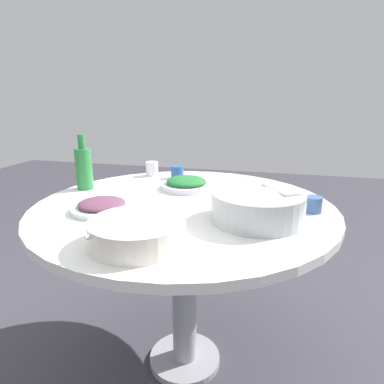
{
  "coord_description": "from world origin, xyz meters",
  "views": [
    {
      "loc": [
        0.34,
        -1.21,
        1.17
      ],
      "look_at": [
        0.07,
        -0.13,
        0.84
      ],
      "focal_mm": 31.61,
      "sensor_mm": 36.0,
      "label": 1
    }
  ],
  "objects_px": {
    "tea_cup_side": "(152,169)",
    "tea_cup_far": "(313,204)",
    "rice_bowl": "(257,206)",
    "dish_eggplant": "(102,206)",
    "soup_bowl": "(137,233)",
    "dish_noodles": "(253,184)",
    "green_bottle": "(84,167)",
    "round_dining_table": "(184,230)",
    "tea_cup_near": "(177,172)",
    "dish_greens": "(186,184)"
  },
  "relations": [
    {
      "from": "tea_cup_side",
      "to": "tea_cup_far",
      "type": "bearing_deg",
      "value": -27.08
    },
    {
      "from": "rice_bowl",
      "to": "dish_eggplant",
      "type": "distance_m",
      "value": 0.56
    },
    {
      "from": "soup_bowl",
      "to": "dish_noodles",
      "type": "bearing_deg",
      "value": 68.74
    },
    {
      "from": "soup_bowl",
      "to": "green_bottle",
      "type": "bearing_deg",
      "value": 133.22
    },
    {
      "from": "rice_bowl",
      "to": "tea_cup_side",
      "type": "xyz_separation_m",
      "value": [
        -0.58,
        0.53,
        -0.01
      ]
    },
    {
      "from": "round_dining_table",
      "to": "tea_cup_far",
      "type": "height_order",
      "value": "tea_cup_far"
    },
    {
      "from": "soup_bowl",
      "to": "tea_cup_near",
      "type": "bearing_deg",
      "value": 98.39
    },
    {
      "from": "dish_noodles",
      "to": "dish_greens",
      "type": "bearing_deg",
      "value": -161.24
    },
    {
      "from": "dish_noodles",
      "to": "tea_cup_near",
      "type": "distance_m",
      "value": 0.4
    },
    {
      "from": "tea_cup_side",
      "to": "dish_greens",
      "type": "bearing_deg",
      "value": -39.99
    },
    {
      "from": "soup_bowl",
      "to": "tea_cup_side",
      "type": "xyz_separation_m",
      "value": [
        -0.26,
        0.81,
        0.0
      ]
    },
    {
      "from": "dish_greens",
      "to": "dish_eggplant",
      "type": "xyz_separation_m",
      "value": [
        -0.22,
        -0.37,
        -0.01
      ]
    },
    {
      "from": "soup_bowl",
      "to": "tea_cup_far",
      "type": "xyz_separation_m",
      "value": [
        0.51,
        0.41,
        -0.01
      ]
    },
    {
      "from": "dish_noodles",
      "to": "tea_cup_near",
      "type": "bearing_deg",
      "value": 167.62
    },
    {
      "from": "dish_noodles",
      "to": "dish_eggplant",
      "type": "relative_size",
      "value": 0.88
    },
    {
      "from": "dish_noodles",
      "to": "tea_cup_far",
      "type": "xyz_separation_m",
      "value": [
        0.24,
        -0.29,
        0.01
      ]
    },
    {
      "from": "soup_bowl",
      "to": "tea_cup_far",
      "type": "height_order",
      "value": "soup_bowl"
    },
    {
      "from": "rice_bowl",
      "to": "green_bottle",
      "type": "xyz_separation_m",
      "value": [
        -0.78,
        0.22,
        0.05
      ]
    },
    {
      "from": "rice_bowl",
      "to": "round_dining_table",
      "type": "bearing_deg",
      "value": 158.89
    },
    {
      "from": "tea_cup_far",
      "to": "dish_noodles",
      "type": "bearing_deg",
      "value": 129.12
    },
    {
      "from": "soup_bowl",
      "to": "dish_noodles",
      "type": "relative_size",
      "value": 1.4
    },
    {
      "from": "dish_noodles",
      "to": "dish_greens",
      "type": "xyz_separation_m",
      "value": [
        -0.29,
        -0.1,
        0.01
      ]
    },
    {
      "from": "dish_greens",
      "to": "tea_cup_near",
      "type": "distance_m",
      "value": 0.21
    },
    {
      "from": "tea_cup_far",
      "to": "tea_cup_side",
      "type": "bearing_deg",
      "value": 152.92
    },
    {
      "from": "round_dining_table",
      "to": "tea_cup_side",
      "type": "distance_m",
      "value": 0.53
    },
    {
      "from": "dish_greens",
      "to": "dish_eggplant",
      "type": "distance_m",
      "value": 0.43
    },
    {
      "from": "dish_noodles",
      "to": "soup_bowl",
      "type": "bearing_deg",
      "value": -111.26
    },
    {
      "from": "tea_cup_near",
      "to": "soup_bowl",
      "type": "bearing_deg",
      "value": -81.61
    },
    {
      "from": "dish_noodles",
      "to": "green_bottle",
      "type": "distance_m",
      "value": 0.77
    },
    {
      "from": "dish_greens",
      "to": "dish_eggplant",
      "type": "height_order",
      "value": "dish_greens"
    },
    {
      "from": "dish_noodles",
      "to": "tea_cup_far",
      "type": "bearing_deg",
      "value": -50.88
    },
    {
      "from": "soup_bowl",
      "to": "tea_cup_near",
      "type": "height_order",
      "value": "soup_bowl"
    },
    {
      "from": "rice_bowl",
      "to": "tea_cup_near",
      "type": "xyz_separation_m",
      "value": [
        -0.43,
        0.51,
        -0.02
      ]
    },
    {
      "from": "rice_bowl",
      "to": "dish_greens",
      "type": "distance_m",
      "value": 0.47
    },
    {
      "from": "soup_bowl",
      "to": "dish_greens",
      "type": "distance_m",
      "value": 0.6
    },
    {
      "from": "rice_bowl",
      "to": "tea_cup_side",
      "type": "bearing_deg",
      "value": 137.51
    },
    {
      "from": "dish_greens",
      "to": "tea_cup_side",
      "type": "bearing_deg",
      "value": 140.01
    },
    {
      "from": "dish_greens",
      "to": "tea_cup_near",
      "type": "relative_size",
      "value": 3.49
    },
    {
      "from": "rice_bowl",
      "to": "tea_cup_far",
      "type": "distance_m",
      "value": 0.24
    },
    {
      "from": "dish_greens",
      "to": "tea_cup_near",
      "type": "xyz_separation_m",
      "value": [
        -0.1,
        0.19,
        0.01
      ]
    },
    {
      "from": "green_bottle",
      "to": "tea_cup_far",
      "type": "xyz_separation_m",
      "value": [
        0.97,
        -0.08,
        -0.07
      ]
    },
    {
      "from": "round_dining_table",
      "to": "soup_bowl",
      "type": "distance_m",
      "value": 0.42
    },
    {
      "from": "round_dining_table",
      "to": "dish_noodles",
      "type": "xyz_separation_m",
      "value": [
        0.25,
        0.31,
        0.13
      ]
    },
    {
      "from": "tea_cup_side",
      "to": "tea_cup_near",
      "type": "bearing_deg",
      "value": -6.83
    },
    {
      "from": "dish_noodles",
      "to": "green_bottle",
      "type": "bearing_deg",
      "value": -164.02
    },
    {
      "from": "dish_noodles",
      "to": "dish_greens",
      "type": "relative_size",
      "value": 0.86
    },
    {
      "from": "tea_cup_near",
      "to": "tea_cup_far",
      "type": "bearing_deg",
      "value": -31.0
    },
    {
      "from": "soup_bowl",
      "to": "dish_noodles",
      "type": "xyz_separation_m",
      "value": [
        0.27,
        0.7,
        -0.02
      ]
    },
    {
      "from": "dish_eggplant",
      "to": "tea_cup_far",
      "type": "xyz_separation_m",
      "value": [
        0.75,
        0.17,
        0.01
      ]
    },
    {
      "from": "soup_bowl",
      "to": "dish_eggplant",
      "type": "xyz_separation_m",
      "value": [
        -0.24,
        0.24,
        -0.02
      ]
    }
  ]
}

